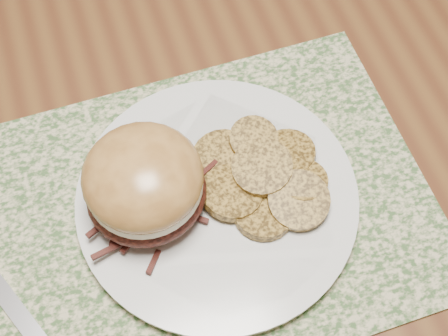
# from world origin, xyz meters

# --- Properties ---
(ground) EXTENTS (3.50, 3.50, 0.00)m
(ground) POSITION_xyz_m (0.00, 0.00, 0.00)
(ground) COLOR #53391C
(ground) RESTS_ON ground
(dining_table) EXTENTS (1.50, 0.90, 0.75)m
(dining_table) POSITION_xyz_m (0.00, 0.00, 0.67)
(dining_table) COLOR brown
(dining_table) RESTS_ON ground
(placemat) EXTENTS (0.45, 0.33, 0.00)m
(placemat) POSITION_xyz_m (-0.07, -0.26, 0.75)
(placemat) COLOR #3B5A2E
(placemat) RESTS_ON dining_table
(dinner_plate) EXTENTS (0.26, 0.26, 0.02)m
(dinner_plate) POSITION_xyz_m (-0.05, -0.25, 0.76)
(dinner_plate) COLOR silver
(dinner_plate) RESTS_ON placemat
(pork_sandwich) EXTENTS (0.12, 0.12, 0.09)m
(pork_sandwich) POSITION_xyz_m (-0.12, -0.24, 0.81)
(pork_sandwich) COLOR black
(pork_sandwich) RESTS_ON dinner_plate
(roasted_potatoes) EXTENTS (0.14, 0.15, 0.03)m
(roasted_potatoes) POSITION_xyz_m (-0.01, -0.25, 0.78)
(roasted_potatoes) COLOR olive
(roasted_potatoes) RESTS_ON dinner_plate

